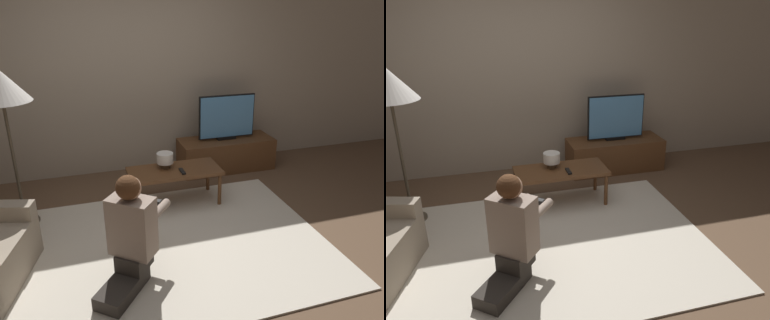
{
  "view_description": "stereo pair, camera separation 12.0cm",
  "coord_description": "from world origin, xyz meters",
  "views": [
    {
      "loc": [
        -0.7,
        -2.81,
        2.02
      ],
      "look_at": [
        0.36,
        0.59,
        0.58
      ],
      "focal_mm": 35.0,
      "sensor_mm": 36.0,
      "label": 1
    },
    {
      "loc": [
        -0.59,
        -2.84,
        2.02
      ],
      "look_at": [
        0.36,
        0.59,
        0.58
      ],
      "focal_mm": 35.0,
      "sensor_mm": 36.0,
      "label": 2
    }
  ],
  "objects": [
    {
      "name": "floor_lamp",
      "position": [
        -1.33,
        0.82,
        1.35
      ],
      "size": [
        0.51,
        0.51,
        1.55
      ],
      "color": "#4C4233",
      "rests_on": "ground_plane"
    },
    {
      "name": "ground_plane",
      "position": [
        0.0,
        0.0,
        0.0
      ],
      "size": [
        10.0,
        10.0,
        0.0
      ],
      "primitive_type": "plane",
      "color": "brown"
    },
    {
      "name": "table_lamp",
      "position": [
        0.14,
        0.85,
        0.52
      ],
      "size": [
        0.18,
        0.18,
        0.17
      ],
      "color": "#4C3823",
      "rests_on": "coffee_table"
    },
    {
      "name": "tv_stand",
      "position": [
        1.14,
        1.54,
        0.21
      ],
      "size": [
        1.25,
        0.49,
        0.42
      ],
      "color": "brown",
      "rests_on": "ground_plane"
    },
    {
      "name": "rug",
      "position": [
        0.0,
        0.0,
        0.01
      ],
      "size": [
        2.77,
        2.09,
        0.02
      ],
      "color": "beige",
      "rests_on": "ground_plane"
    },
    {
      "name": "person_kneeling",
      "position": [
        -0.42,
        -0.37,
        0.45
      ],
      "size": [
        0.71,
        0.8,
        0.91
      ],
      "rotation": [
        0.0,
        0.0,
        2.46
      ],
      "color": "#332D28",
      "rests_on": "rug"
    },
    {
      "name": "tv",
      "position": [
        1.14,
        1.55,
        0.72
      ],
      "size": [
        0.76,
        0.08,
        0.59
      ],
      "color": "black",
      "rests_on": "tv_stand"
    },
    {
      "name": "coffee_table",
      "position": [
        0.22,
        0.78,
        0.37
      ],
      "size": [
        0.99,
        0.46,
        0.41
      ],
      "color": "brown",
      "rests_on": "ground_plane"
    },
    {
      "name": "remote",
      "position": [
        0.28,
        0.69,
        0.42
      ],
      "size": [
        0.04,
        0.15,
        0.02
      ],
      "color": "black",
      "rests_on": "coffee_table"
    },
    {
      "name": "wall_back",
      "position": [
        0.0,
        1.93,
        1.3
      ],
      "size": [
        10.0,
        0.06,
        2.6
      ],
      "color": "tan",
      "rests_on": "ground_plane"
    }
  ]
}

